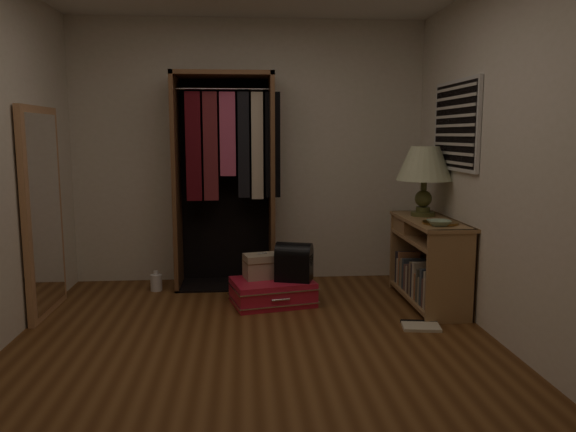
{
  "coord_description": "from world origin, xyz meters",
  "views": [
    {
      "loc": [
        -0.07,
        -3.67,
        1.48
      ],
      "look_at": [
        0.3,
        0.95,
        0.8
      ],
      "focal_mm": 35.0,
      "sensor_mm": 36.0,
      "label": 1
    }
  ],
  "objects_px": {
    "console_bookshelf": "(427,259)",
    "open_wardrobe": "(228,163)",
    "white_jug": "(156,282)",
    "table_lamp": "(424,165)",
    "train_case": "(262,266)",
    "pink_suitcase": "(272,292)",
    "black_bag": "(294,261)",
    "floor_mirror": "(43,212)"
  },
  "relations": [
    {
      "from": "white_jug",
      "to": "open_wardrobe",
      "type": "bearing_deg",
      "value": 13.76
    },
    {
      "from": "floor_mirror",
      "to": "train_case",
      "type": "relative_size",
      "value": 4.73
    },
    {
      "from": "open_wardrobe",
      "to": "floor_mirror",
      "type": "xyz_separation_m",
      "value": [
        -1.49,
        -0.77,
        -0.35
      ]
    },
    {
      "from": "open_wardrobe",
      "to": "black_bag",
      "type": "relative_size",
      "value": 5.79
    },
    {
      "from": "white_jug",
      "to": "train_case",
      "type": "bearing_deg",
      "value": -22.9
    },
    {
      "from": "train_case",
      "to": "black_bag",
      "type": "height_order",
      "value": "black_bag"
    },
    {
      "from": "floor_mirror",
      "to": "black_bag",
      "type": "height_order",
      "value": "floor_mirror"
    },
    {
      "from": "open_wardrobe",
      "to": "white_jug",
      "type": "bearing_deg",
      "value": -166.24
    },
    {
      "from": "open_wardrobe",
      "to": "train_case",
      "type": "xyz_separation_m",
      "value": [
        0.3,
        -0.59,
        -0.88
      ]
    },
    {
      "from": "open_wardrobe",
      "to": "floor_mirror",
      "type": "distance_m",
      "value": 1.71
    },
    {
      "from": "open_wardrobe",
      "to": "table_lamp",
      "type": "xyz_separation_m",
      "value": [
        1.75,
        -0.56,
        0.0
      ]
    },
    {
      "from": "open_wardrobe",
      "to": "pink_suitcase",
      "type": "bearing_deg",
      "value": -60.16
    },
    {
      "from": "open_wardrobe",
      "to": "floor_mirror",
      "type": "bearing_deg",
      "value": -152.67
    },
    {
      "from": "floor_mirror",
      "to": "train_case",
      "type": "distance_m",
      "value": 1.88
    },
    {
      "from": "table_lamp",
      "to": "open_wardrobe",
      "type": "bearing_deg",
      "value": 162.31
    },
    {
      "from": "train_case",
      "to": "console_bookshelf",
      "type": "bearing_deg",
      "value": -19.22
    },
    {
      "from": "black_bag",
      "to": "table_lamp",
      "type": "bearing_deg",
      "value": 23.89
    },
    {
      "from": "open_wardrobe",
      "to": "black_bag",
      "type": "xyz_separation_m",
      "value": [
        0.57,
        -0.7,
        -0.82
      ]
    },
    {
      "from": "white_jug",
      "to": "table_lamp",
      "type": "bearing_deg",
      "value": -9.02
    },
    {
      "from": "black_bag",
      "to": "pink_suitcase",
      "type": "bearing_deg",
      "value": -171.16
    },
    {
      "from": "pink_suitcase",
      "to": "train_case",
      "type": "xyz_separation_m",
      "value": [
        -0.09,
        0.08,
        0.22
      ]
    },
    {
      "from": "table_lamp",
      "to": "console_bookshelf",
      "type": "bearing_deg",
      "value": -91.79
    },
    {
      "from": "floor_mirror",
      "to": "pink_suitcase",
      "type": "bearing_deg",
      "value": 2.94
    },
    {
      "from": "pink_suitcase",
      "to": "white_jug",
      "type": "relative_size",
      "value": 4.16
    },
    {
      "from": "black_bag",
      "to": "white_jug",
      "type": "bearing_deg",
      "value": 174.34
    },
    {
      "from": "floor_mirror",
      "to": "train_case",
      "type": "height_order",
      "value": "floor_mirror"
    },
    {
      "from": "train_case",
      "to": "black_bag",
      "type": "bearing_deg",
      "value": -35.8
    },
    {
      "from": "pink_suitcase",
      "to": "black_bag",
      "type": "xyz_separation_m",
      "value": [
        0.19,
        -0.03,
        0.28
      ]
    },
    {
      "from": "floor_mirror",
      "to": "table_lamp",
      "type": "bearing_deg",
      "value": 3.73
    },
    {
      "from": "pink_suitcase",
      "to": "train_case",
      "type": "relative_size",
      "value": 2.22
    },
    {
      "from": "console_bookshelf",
      "to": "open_wardrobe",
      "type": "xyz_separation_m",
      "value": [
        -1.75,
        0.73,
        0.81
      ]
    },
    {
      "from": "console_bookshelf",
      "to": "black_bag",
      "type": "bearing_deg",
      "value": 178.79
    },
    {
      "from": "open_wardrobe",
      "to": "table_lamp",
      "type": "relative_size",
      "value": 3.18
    },
    {
      "from": "open_wardrobe",
      "to": "pink_suitcase",
      "type": "height_order",
      "value": "open_wardrobe"
    },
    {
      "from": "console_bookshelf",
      "to": "floor_mirror",
      "type": "relative_size",
      "value": 0.66
    },
    {
      "from": "console_bookshelf",
      "to": "floor_mirror",
      "type": "distance_m",
      "value": 3.27
    },
    {
      "from": "pink_suitcase",
      "to": "black_bag",
      "type": "bearing_deg",
      "value": -21.06
    },
    {
      "from": "console_bookshelf",
      "to": "black_bag",
      "type": "xyz_separation_m",
      "value": [
        -1.17,
        0.02,
        -0.0
      ]
    },
    {
      "from": "floor_mirror",
      "to": "white_jug",
      "type": "relative_size",
      "value": 8.88
    },
    {
      "from": "console_bookshelf",
      "to": "white_jug",
      "type": "xyz_separation_m",
      "value": [
        -2.44,
        0.56,
        -0.31
      ]
    },
    {
      "from": "train_case",
      "to": "table_lamp",
      "type": "height_order",
      "value": "table_lamp"
    },
    {
      "from": "floor_mirror",
      "to": "black_bag",
      "type": "xyz_separation_m",
      "value": [
        2.06,
        0.07,
        -0.46
      ]
    }
  ]
}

